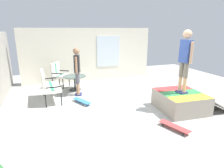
% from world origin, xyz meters
% --- Properties ---
extents(ground_plane, '(12.00, 12.00, 0.10)m').
position_xyz_m(ground_plane, '(0.00, 0.00, -0.05)').
color(ground_plane, '#A8A8A3').
extents(house_facade, '(0.23, 6.00, 2.41)m').
position_xyz_m(house_facade, '(3.80, 0.49, 1.21)').
color(house_facade, silver).
rests_on(house_facade, ground_plane).
extents(skate_ramp, '(1.47, 2.04, 0.55)m').
position_xyz_m(skate_ramp, '(-0.57, -1.28, 0.27)').
color(skate_ramp, gray).
rests_on(skate_ramp, ground_plane).
extents(patio_bench, '(1.27, 0.60, 1.02)m').
position_xyz_m(patio_bench, '(1.54, 2.46, 0.62)').
color(patio_bench, black).
rests_on(patio_bench, ground_plane).
extents(patio_chair_near_house, '(0.82, 0.80, 1.02)m').
position_xyz_m(patio_chair_near_house, '(3.15, 1.99, 0.61)').
color(patio_chair_near_house, black).
rests_on(patio_chair_near_house, ground_plane).
extents(patio_table, '(0.90, 0.90, 0.57)m').
position_xyz_m(patio_table, '(2.48, 1.42, 0.40)').
color(patio_table, black).
rests_on(patio_table, ground_plane).
extents(person_watching, '(0.46, 0.31, 1.74)m').
position_xyz_m(person_watching, '(1.81, 1.40, 1.02)').
color(person_watching, navy).
rests_on(person_watching, ground_plane).
extents(person_skater, '(0.48, 0.27, 1.80)m').
position_xyz_m(person_skater, '(-0.58, -1.25, 1.61)').
color(person_skater, navy).
rests_on(person_skater, skate_ramp).
extents(skateboard_by_bench, '(0.81, 0.53, 0.10)m').
position_xyz_m(skateboard_by_bench, '(0.95, 1.44, 0.08)').
color(skateboard_by_bench, '#3372B2').
rests_on(skateboard_by_bench, ground_plane).
extents(skateboard_spare, '(0.82, 0.45, 0.10)m').
position_xyz_m(skateboard_spare, '(-1.51, -0.35, 0.08)').
color(skateboard_spare, '#B23838').
rests_on(skateboard_spare, ground_plane).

